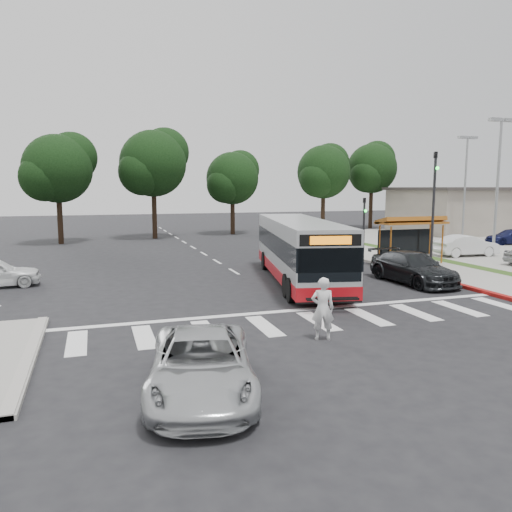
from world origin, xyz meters
name	(u,v)px	position (x,y,z in m)	size (l,w,h in m)	color
ground	(270,293)	(0.00, 0.00, 0.00)	(140.00, 140.00, 0.00)	black
sidewalk_east	(385,257)	(11.00, 8.00, 0.06)	(4.00, 40.00, 0.12)	gray
curb_east	(359,258)	(9.00, 8.00, 0.07)	(0.30, 40.00, 0.15)	#9E9991
curb_east_red	(467,287)	(9.00, -2.00, 0.08)	(0.32, 6.00, 0.15)	maroon
parking_lot	(505,247)	(23.00, 10.00, 0.05)	(18.00, 36.00, 0.10)	gray
commercial_building	(470,211)	(30.00, 22.00, 2.20)	(14.00, 10.00, 4.40)	gray
building_roof_cap	(472,189)	(30.00, 22.00, 4.55)	(14.60, 10.60, 0.30)	#383330
crosswalk_ladder	(318,321)	(0.00, -5.00, 0.01)	(18.00, 2.60, 0.01)	silver
bus_shelter	(410,226)	(10.80, 5.10, 2.35)	(4.20, 1.60, 2.86)	#9F581A
traffic_signal_ne_tall	(434,203)	(9.60, 1.49, 3.88)	(0.18, 0.37, 6.50)	black
traffic_signal_ne_short	(364,221)	(9.60, 8.49, 2.48)	(0.18, 0.37, 4.00)	black
lot_light_front	(499,168)	(18.00, 6.00, 5.91)	(1.90, 0.35, 9.01)	gray
lot_light_mid	(466,173)	(24.00, 16.00, 5.91)	(1.90, 0.35, 9.01)	gray
tree_ne_a	(324,171)	(16.08, 28.06, 6.39)	(6.16, 5.74, 9.30)	black
tree_ne_b	(372,168)	(23.08, 30.06, 6.92)	(6.16, 5.74, 10.02)	black
tree_north_a	(154,162)	(-1.92, 26.07, 6.92)	(6.60, 6.15, 10.17)	black
tree_north_b	(233,178)	(6.07, 28.06, 5.66)	(5.72, 5.33, 8.43)	black
tree_north_c	(58,168)	(-9.92, 24.06, 6.29)	(6.16, 5.74, 9.30)	black
transit_bus	(299,251)	(2.29, 2.13, 1.54)	(2.58, 11.90, 3.07)	#ACAEB0
pedestrian	(323,309)	(-0.79, -6.96, 0.98)	(0.71, 0.47, 1.95)	silver
dark_sedan	(413,268)	(7.44, 0.01, 0.76)	(2.14, 5.27, 1.53)	black
silver_suv_south	(202,364)	(-5.18, -9.85, 0.70)	(2.31, 5.02, 1.39)	#B4B7B9
parked_car_1	(466,246)	(16.40, 6.70, 0.80)	(1.48, 4.25, 1.40)	silver
parked_car_3	(511,237)	(24.83, 11.38, 0.70)	(1.69, 4.15, 1.21)	#121640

